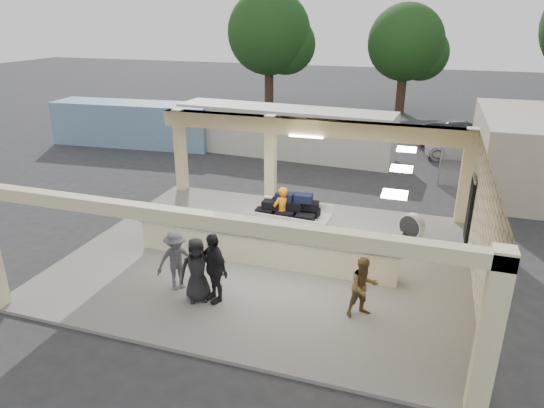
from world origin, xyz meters
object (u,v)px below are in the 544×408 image
(passenger_d, at_px, (197,270))
(car_white_a, at_px, (471,148))
(baggage_counter, at_px, (263,248))
(luggage_cart, at_px, (290,213))
(passenger_c, at_px, (176,261))
(container_white, at_px, (284,132))
(passenger_b, at_px, (214,268))
(car_dark, at_px, (458,138))
(passenger_a, at_px, (363,287))
(drum_fan, at_px, (412,226))
(container_blue, at_px, (134,124))
(baggage_handler, at_px, (282,212))

(passenger_d, bearing_deg, car_white_a, 38.36)
(baggage_counter, height_order, luggage_cart, luggage_cart)
(passenger_c, relative_size, car_white_a, 0.38)
(passenger_c, relative_size, container_white, 0.15)
(passenger_b, xyz_separation_m, car_dark, (6.48, 18.09, -0.26))
(luggage_cart, distance_m, passenger_c, 4.75)
(car_white_a, bearing_deg, car_dark, 25.60)
(baggage_counter, bearing_deg, passenger_a, -29.13)
(passenger_a, bearing_deg, container_white, 79.30)
(passenger_c, bearing_deg, passenger_d, -66.34)
(luggage_cart, xyz_separation_m, car_white_a, (6.39, 12.10, -0.26))
(drum_fan, xyz_separation_m, passenger_a, (-0.92, -4.85, 0.29))
(car_white_a, distance_m, car_dark, 1.59)
(passenger_d, xyz_separation_m, car_dark, (6.91, 18.21, -0.18))
(car_dark, bearing_deg, container_blue, 139.30)
(passenger_a, bearing_deg, container_blue, 103.61)
(car_dark, bearing_deg, container_white, 147.85)
(passenger_b, relative_size, container_blue, 0.20)
(baggage_handler, distance_m, container_white, 10.63)
(car_dark, height_order, container_blue, container_blue)
(passenger_d, height_order, container_blue, container_blue)
(baggage_counter, relative_size, luggage_cart, 3.07)
(passenger_d, bearing_deg, passenger_c, 129.61)
(baggage_handler, bearing_deg, passenger_d, 32.29)
(passenger_c, xyz_separation_m, container_blue, (-10.21, 13.72, 0.27))
(container_white, bearing_deg, car_dark, 25.76)
(passenger_a, distance_m, passenger_b, 3.84)
(drum_fan, bearing_deg, baggage_counter, -112.59)
(baggage_counter, distance_m, car_white_a, 15.76)
(baggage_counter, xyz_separation_m, car_white_a, (6.59, 14.31, 0.06))
(drum_fan, bearing_deg, car_dark, 113.56)
(car_dark, bearing_deg, baggage_counter, -164.44)
(container_white, bearing_deg, passenger_d, -77.69)
(drum_fan, distance_m, passenger_b, 7.16)
(container_white, bearing_deg, luggage_cart, -67.77)
(baggage_handler, xyz_separation_m, container_blue, (-11.94, 9.59, 0.24))
(drum_fan, distance_m, passenger_c, 7.86)
(container_white, bearing_deg, car_white_a, 16.57)
(passenger_b, bearing_deg, passenger_a, 39.86)
(luggage_cart, height_order, passenger_b, passenger_b)
(car_white_a, relative_size, container_white, 0.39)
(baggage_handler, bearing_deg, car_white_a, -164.05)
(passenger_b, relative_size, passenger_d, 1.09)
(baggage_counter, relative_size, baggage_handler, 4.63)
(drum_fan, distance_m, baggage_handler, 4.34)
(baggage_counter, height_order, drum_fan, baggage_counter)
(drum_fan, bearing_deg, passenger_d, -101.68)
(passenger_b, bearing_deg, car_dark, 102.42)
(passenger_d, height_order, car_white_a, passenger_d)
(passenger_d, relative_size, car_white_a, 0.39)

